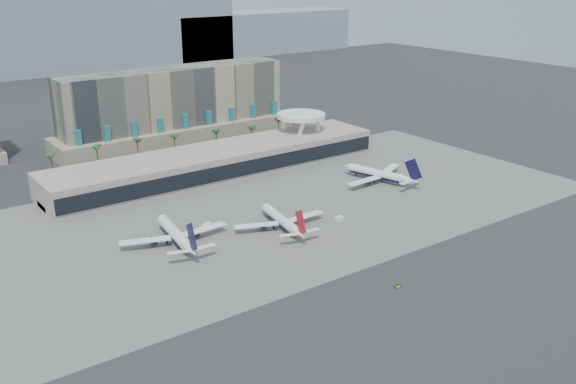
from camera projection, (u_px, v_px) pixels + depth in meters
ground at (373, 249)px, 230.34m from camera, size 900.00×900.00×0.00m
apron_pad at (284, 205)px, 272.23m from camera, size 260.00×130.00×0.06m
mountain_ridge at (48, 39)px, 593.69m from camera, size 680.00×60.00×70.00m
hotel at (176, 113)px, 363.05m from camera, size 140.00×30.00×42.00m
terminal at (218, 160)px, 311.81m from camera, size 170.00×32.50×14.50m
saucer_structure at (301, 118)px, 342.87m from camera, size 26.00×26.00×21.89m
palm_row at (196, 135)px, 341.12m from camera, size 157.80×2.80×13.10m
airliner_left at (176, 234)px, 234.16m from camera, size 40.85×42.31×14.65m
airliner_centre at (282, 220)px, 247.62m from camera, size 37.45×38.86×13.51m
airliner_right at (379, 174)px, 300.45m from camera, size 40.13×41.63×14.68m
service_vehicle_a at (207, 226)px, 247.84m from camera, size 4.66×3.19×2.08m
service_vehicle_b at (339, 219)px, 255.52m from camera, size 3.58×2.15×1.80m
taxiway_sign at (398, 286)px, 202.94m from camera, size 2.14×0.59×0.96m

